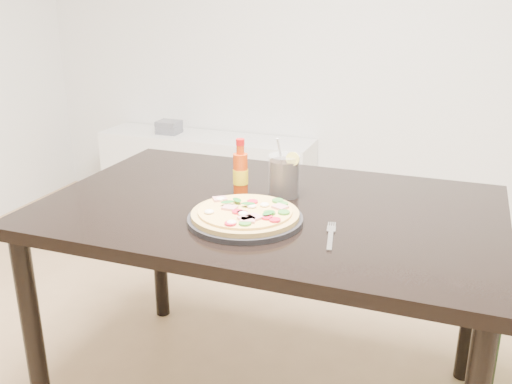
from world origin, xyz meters
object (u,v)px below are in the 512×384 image
(hot_sauce_bottle, at_px, (241,173))
(fork, at_px, (331,235))
(dining_table, at_px, (269,229))
(pizza, at_px, (245,213))
(cola_cup, at_px, (284,176))
(media_console, at_px, (206,173))
(plate, at_px, (245,219))

(hot_sauce_bottle, distance_m, fork, 0.42)
(hot_sauce_bottle, height_order, fork, hot_sauce_bottle)
(fork, bearing_deg, dining_table, 132.86)
(pizza, height_order, cola_cup, cola_cup)
(hot_sauce_bottle, height_order, cola_cup, cola_cup)
(dining_table, distance_m, hot_sauce_bottle, 0.20)
(cola_cup, height_order, fork, cola_cup)
(pizza, xyz_separation_m, cola_cup, (0.03, 0.26, 0.04))
(dining_table, relative_size, fork, 7.45)
(pizza, relative_size, media_console, 0.22)
(plate, xyz_separation_m, pizza, (0.00, -0.00, 0.02))
(hot_sauce_bottle, xyz_separation_m, cola_cup, (0.13, 0.04, -0.01))
(plate, bearing_deg, cola_cup, 82.40)
(dining_table, xyz_separation_m, media_console, (-1.01, 1.66, -0.42))
(hot_sauce_bottle, relative_size, fork, 0.99)
(fork, bearing_deg, pizza, 166.64)
(plate, relative_size, media_console, 0.24)
(fork, bearing_deg, media_console, 113.29)
(hot_sauce_bottle, relative_size, cola_cup, 0.96)
(plate, bearing_deg, hot_sauce_bottle, 115.11)
(plate, relative_size, pizza, 1.07)
(pizza, relative_size, fork, 1.65)
(pizza, xyz_separation_m, media_console, (-1.00, 1.82, -0.53))
(pizza, distance_m, cola_cup, 0.26)
(hot_sauce_bottle, height_order, media_console, hot_sauce_bottle)
(media_console, bearing_deg, fork, -55.67)
(plate, distance_m, fork, 0.25)
(dining_table, xyz_separation_m, hot_sauce_bottle, (-0.12, 0.05, 0.16))
(cola_cup, xyz_separation_m, fork, (0.22, -0.27, -0.06))
(dining_table, distance_m, fork, 0.30)
(cola_cup, distance_m, fork, 0.35)
(hot_sauce_bottle, distance_m, cola_cup, 0.14)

